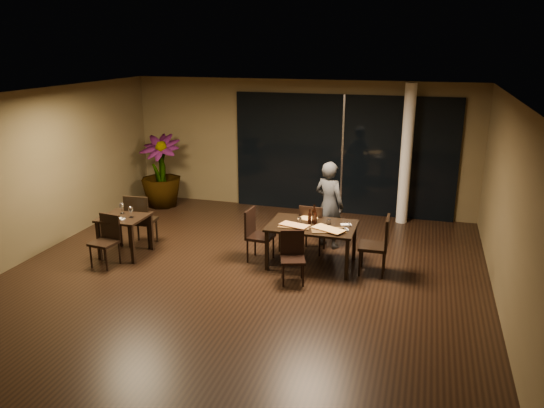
{
  "coord_description": "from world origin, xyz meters",
  "views": [
    {
      "loc": [
        2.78,
        -7.74,
        3.79
      ],
      "look_at": [
        0.26,
        0.84,
        1.05
      ],
      "focal_mm": 35.0,
      "sensor_mm": 36.0,
      "label": 1
    }
  ],
  "objects_px": {
    "main_table": "(312,229)",
    "chair_side_far": "(140,218)",
    "chair_main_left": "(256,232)",
    "potted_plant": "(161,171)",
    "chair_main_right": "(379,242)",
    "bottle_a": "(310,216)",
    "side_table": "(125,223)",
    "chair_main_near": "(293,254)",
    "bottle_b": "(315,217)",
    "chair_side_near": "(107,237)",
    "chair_main_far": "(312,226)",
    "diner": "(329,205)",
    "bottle_c": "(314,214)"
  },
  "relations": [
    {
      "from": "side_table",
      "to": "bottle_a",
      "type": "bearing_deg",
      "value": 9.22
    },
    {
      "from": "chair_main_left",
      "to": "chair_side_near",
      "type": "height_order",
      "value": "chair_main_left"
    },
    {
      "from": "chair_main_left",
      "to": "potted_plant",
      "type": "xyz_separation_m",
      "value": [
        -3.2,
        2.52,
        0.32
      ]
    },
    {
      "from": "chair_side_far",
      "to": "potted_plant",
      "type": "distance_m",
      "value": 2.68
    },
    {
      "from": "chair_side_near",
      "to": "bottle_b",
      "type": "distance_m",
      "value": 3.68
    },
    {
      "from": "chair_main_right",
      "to": "main_table",
      "type": "bearing_deg",
      "value": -93.17
    },
    {
      "from": "chair_main_left",
      "to": "potted_plant",
      "type": "relative_size",
      "value": 0.56
    },
    {
      "from": "side_table",
      "to": "chair_side_near",
      "type": "relative_size",
      "value": 0.89
    },
    {
      "from": "side_table",
      "to": "chair_main_near",
      "type": "xyz_separation_m",
      "value": [
        3.24,
        -0.23,
        -0.15
      ]
    },
    {
      "from": "side_table",
      "to": "bottle_c",
      "type": "xyz_separation_m",
      "value": [
        3.41,
        0.61,
        0.29
      ]
    },
    {
      "from": "side_table",
      "to": "potted_plant",
      "type": "xyz_separation_m",
      "value": [
        -0.81,
        2.96,
        0.23
      ]
    },
    {
      "from": "chair_main_left",
      "to": "bottle_c",
      "type": "height_order",
      "value": "bottle_c"
    },
    {
      "from": "side_table",
      "to": "chair_main_right",
      "type": "bearing_deg",
      "value": 5.71
    },
    {
      "from": "chair_main_left",
      "to": "chair_side_far",
      "type": "relative_size",
      "value": 0.92
    },
    {
      "from": "chair_main_right",
      "to": "potted_plant",
      "type": "relative_size",
      "value": 0.6
    },
    {
      "from": "chair_main_near",
      "to": "potted_plant",
      "type": "distance_m",
      "value": 5.16
    },
    {
      "from": "chair_main_far",
      "to": "chair_main_right",
      "type": "xyz_separation_m",
      "value": [
        1.27,
        -0.58,
        0.04
      ]
    },
    {
      "from": "main_table",
      "to": "chair_side_far",
      "type": "xyz_separation_m",
      "value": [
        -3.34,
        -0.06,
        -0.1
      ]
    },
    {
      "from": "main_table",
      "to": "chair_side_near",
      "type": "distance_m",
      "value": 3.61
    },
    {
      "from": "potted_plant",
      "to": "bottle_b",
      "type": "bearing_deg",
      "value": -29.61
    },
    {
      "from": "side_table",
      "to": "chair_main_left",
      "type": "distance_m",
      "value": 2.43
    },
    {
      "from": "main_table",
      "to": "chair_side_far",
      "type": "relative_size",
      "value": 1.44
    },
    {
      "from": "chair_side_near",
      "to": "potted_plant",
      "type": "distance_m",
      "value": 3.54
    },
    {
      "from": "bottle_b",
      "to": "bottle_c",
      "type": "relative_size",
      "value": 0.84
    },
    {
      "from": "chair_main_far",
      "to": "chair_side_far",
      "type": "height_order",
      "value": "chair_side_far"
    },
    {
      "from": "chair_main_far",
      "to": "bottle_c",
      "type": "xyz_separation_m",
      "value": [
        0.12,
        -0.42,
        0.39
      ]
    },
    {
      "from": "potted_plant",
      "to": "bottle_b",
      "type": "xyz_separation_m",
      "value": [
        4.25,
        -2.41,
        0.03
      ]
    },
    {
      "from": "bottle_c",
      "to": "side_table",
      "type": "bearing_deg",
      "value": -169.89
    },
    {
      "from": "bottle_b",
      "to": "bottle_a",
      "type": "bearing_deg",
      "value": -177.99
    },
    {
      "from": "main_table",
      "to": "side_table",
      "type": "xyz_separation_m",
      "value": [
        -3.4,
        -0.5,
        -0.05
      ]
    },
    {
      "from": "chair_main_near",
      "to": "chair_main_right",
      "type": "distance_m",
      "value": 1.49
    },
    {
      "from": "chair_main_right",
      "to": "bottle_b",
      "type": "bearing_deg",
      "value": -95.59
    },
    {
      "from": "chair_side_near",
      "to": "bottle_b",
      "type": "relative_size",
      "value": 3.28
    },
    {
      "from": "diner",
      "to": "bottle_b",
      "type": "distance_m",
      "value": 0.92
    },
    {
      "from": "chair_main_left",
      "to": "chair_main_right",
      "type": "bearing_deg",
      "value": -85.61
    },
    {
      "from": "bottle_a",
      "to": "chair_main_right",
      "type": "bearing_deg",
      "value": -4.07
    },
    {
      "from": "chair_main_near",
      "to": "chair_main_right",
      "type": "bearing_deg",
      "value": 9.41
    },
    {
      "from": "chair_main_near",
      "to": "bottle_b",
      "type": "relative_size",
      "value": 3.07
    },
    {
      "from": "chair_side_near",
      "to": "diner",
      "type": "relative_size",
      "value": 0.54
    },
    {
      "from": "chair_side_far",
      "to": "chair_side_near",
      "type": "bearing_deg",
      "value": 77.28
    },
    {
      "from": "chair_main_right",
      "to": "bottle_a",
      "type": "height_order",
      "value": "chair_main_right"
    },
    {
      "from": "main_table",
      "to": "bottle_c",
      "type": "xyz_separation_m",
      "value": [
        0.01,
        0.11,
        0.24
      ]
    },
    {
      "from": "chair_main_far",
      "to": "chair_side_far",
      "type": "bearing_deg",
      "value": 13.11
    },
    {
      "from": "chair_side_near",
      "to": "bottle_c",
      "type": "distance_m",
      "value": 3.66
    },
    {
      "from": "potted_plant",
      "to": "bottle_a",
      "type": "height_order",
      "value": "potted_plant"
    },
    {
      "from": "bottle_a",
      "to": "potted_plant",
      "type": "bearing_deg",
      "value": 149.76
    },
    {
      "from": "chair_main_far",
      "to": "chair_main_near",
      "type": "height_order",
      "value": "chair_main_far"
    },
    {
      "from": "chair_main_near",
      "to": "bottle_c",
      "type": "relative_size",
      "value": 2.58
    },
    {
      "from": "main_table",
      "to": "bottle_b",
      "type": "relative_size",
      "value": 5.45
    },
    {
      "from": "potted_plant",
      "to": "bottle_c",
      "type": "xyz_separation_m",
      "value": [
        4.21,
        -2.35,
        0.06
      ]
    }
  ]
}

